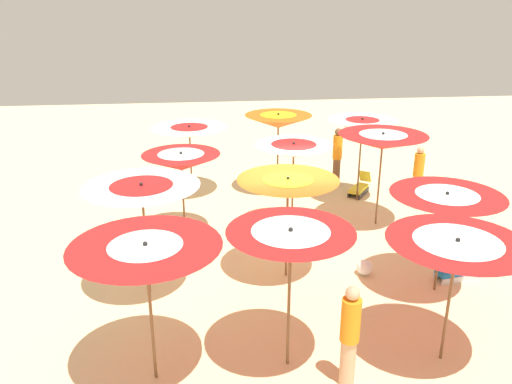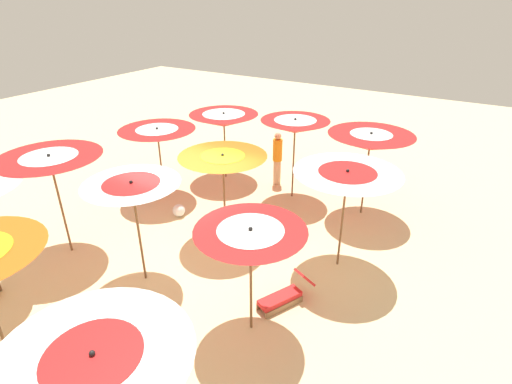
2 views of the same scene
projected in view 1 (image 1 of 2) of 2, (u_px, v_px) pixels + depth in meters
The scene contains 20 objects.
ground at pixel (288, 256), 12.27m from camera, with size 38.73×38.73×0.04m, color beige.
beach_umbrella_0 at pixel (189, 132), 15.46m from camera, with size 2.26×2.26×2.16m.
beach_umbrella_1 at pixel (181, 162), 12.64m from camera, with size 1.91×1.91×2.21m.
beach_umbrella_2 at pixel (142, 193), 9.98m from camera, with size 2.25×2.25×2.39m.
beach_umbrella_3 at pixel (146, 259), 7.58m from camera, with size 2.25×2.25×2.40m.
beach_umbrella_4 at pixel (278, 121), 15.51m from camera, with size 2.00×2.00×2.48m.
beach_umbrella_5 at pixel (294, 151), 12.83m from camera, with size 1.92×1.92×2.37m.
beach_umbrella_6 at pixel (288, 186), 10.66m from camera, with size 2.10×2.10×2.28m.
beach_umbrella_7 at pixel (290, 242), 7.86m from camera, with size 1.97×1.97×2.47m.
beach_umbrella_8 at pixel (362, 126), 14.79m from camera, with size 1.97×1.97×2.51m.
beach_umbrella_9 at pixel (383, 142), 13.18m from camera, with size 2.25×2.25×2.51m.
beach_umbrella_10 at pixel (446, 202), 10.14m from camera, with size 2.21×2.21×2.17m.
beach_umbrella_11 at pixel (456, 253), 8.08m from camera, with size 2.20×2.20×2.23m.
lounger_0 at pixel (461, 270), 11.19m from camera, with size 0.54×1.30×0.58m.
lounger_1 at pixel (174, 243), 12.40m from camera, with size 1.28×0.84×0.65m.
lounger_2 at pixel (360, 187), 16.03m from camera, with size 1.13×0.96×0.62m.
beachgoer_0 at pixel (337, 155), 16.56m from camera, with size 0.30×0.30×1.86m.
beachgoer_1 at pixel (350, 334), 7.88m from camera, with size 0.30×0.30×1.73m.
beachgoer_2 at pixel (418, 173), 15.18m from camera, with size 0.30×0.30×1.68m.
beach_ball at pixel (365, 267), 11.35m from camera, with size 0.35×0.35×0.35m, color white.
Camera 1 is at (10.82, -1.95, 5.69)m, focal length 36.60 mm.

